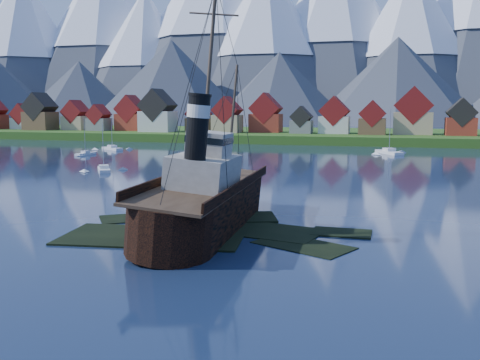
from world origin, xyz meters
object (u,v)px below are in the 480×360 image
(sailboat_a, at_px, (104,170))
(sailboat_c, at_px, (112,149))
(sailboat_b, at_px, (85,154))
(sailboat_e, at_px, (389,153))
(tugboat_wreck, at_px, (209,197))

(sailboat_a, bearing_deg, sailboat_c, 84.03)
(sailboat_b, height_order, sailboat_c, sailboat_c)
(sailboat_a, bearing_deg, sailboat_e, 12.55)
(sailboat_c, height_order, sailboat_e, sailboat_e)
(sailboat_a, relative_size, sailboat_e, 0.77)
(tugboat_wreck, distance_m, sailboat_b, 94.83)
(sailboat_c, bearing_deg, sailboat_e, -50.70)
(sailboat_e, bearing_deg, tugboat_wreck, -128.63)
(sailboat_b, bearing_deg, sailboat_c, 101.22)
(sailboat_c, distance_m, sailboat_e, 81.50)
(sailboat_a, distance_m, sailboat_c, 55.20)
(sailboat_a, bearing_deg, sailboat_b, 93.77)
(tugboat_wreck, height_order, sailboat_a, tugboat_wreck)
(tugboat_wreck, relative_size, sailboat_c, 2.75)
(tugboat_wreck, relative_size, sailboat_e, 2.46)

